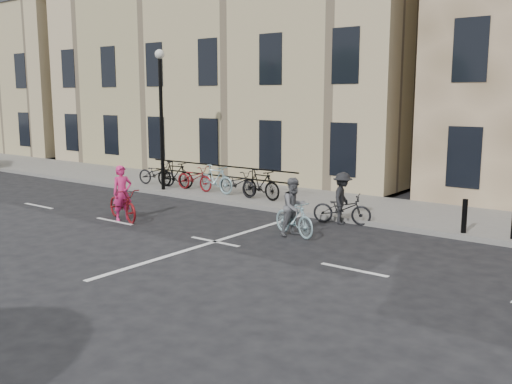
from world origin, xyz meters
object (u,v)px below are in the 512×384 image
Objects in this scene: cyclist_grey at (294,212)px; cyclist_dark at (342,204)px; cyclist_pink at (123,201)px; lamp_post at (161,102)px.

cyclist_dark is (0.34, 2.05, -0.04)m from cyclist_grey.
cyclist_pink is 1.09× the size of cyclist_dark.
lamp_post is 3.12× the size of cyclist_grey.
lamp_post is 5.65m from cyclist_pink.
cyclist_pink is 1.17× the size of cyclist_grey.
cyclist_grey is at bearing 153.99° from cyclist_dark.
cyclist_grey is (7.76, -2.61, -2.85)m from lamp_post.
cyclist_dark is (8.10, -0.56, -2.89)m from lamp_post.
cyclist_pink reaches higher than cyclist_grey.
cyclist_pink is at bearing -58.11° from lamp_post.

